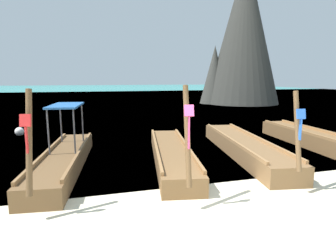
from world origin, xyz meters
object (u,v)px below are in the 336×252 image
(longtail_boat_red_ribbon, at_px, (64,158))
(longtail_boat_blue_ribbon, at_px, (244,147))
(longtail_boat_pink_ribbon, at_px, (171,154))
(karst_rock, at_px, (242,33))
(longtail_boat_turquoise_ribbon, at_px, (305,137))
(mooring_buoy_near, at_px, (20,132))

(longtail_boat_red_ribbon, xyz_separation_m, longtail_boat_blue_ribbon, (6.22, -0.06, -0.03))
(longtail_boat_red_ribbon, distance_m, longtail_boat_pink_ribbon, 3.42)
(longtail_boat_blue_ribbon, bearing_deg, karst_rock, 60.64)
(longtail_boat_pink_ribbon, distance_m, karst_rock, 25.41)
(longtail_boat_pink_ribbon, bearing_deg, longtail_boat_red_ribbon, 176.24)
(longtail_boat_pink_ribbon, distance_m, longtail_boat_blue_ribbon, 2.82)
(longtail_boat_red_ribbon, relative_size, karst_rock, 0.40)
(longtail_boat_red_ribbon, distance_m, karst_rock, 27.25)
(longtail_boat_turquoise_ribbon, distance_m, karst_rock, 21.72)
(longtail_boat_pink_ribbon, height_order, longtail_boat_turquoise_ribbon, longtail_boat_turquoise_ribbon)
(mooring_buoy_near, bearing_deg, longtail_boat_red_ribbon, -67.27)
(karst_rock, xyz_separation_m, mooring_buoy_near, (-19.84, -13.73, -7.45))
(longtail_boat_red_ribbon, xyz_separation_m, mooring_buoy_near, (-2.50, 5.97, -0.11))
(mooring_buoy_near, bearing_deg, longtail_boat_turquoise_ribbon, -23.22)
(longtail_boat_turquoise_ribbon, bearing_deg, karst_rock, 67.96)
(longtail_boat_red_ribbon, bearing_deg, longtail_boat_turquoise_ribbon, 4.46)
(longtail_boat_red_ribbon, bearing_deg, karst_rock, 48.65)
(longtail_boat_red_ribbon, bearing_deg, longtail_boat_blue_ribbon, -0.58)
(longtail_boat_red_ribbon, height_order, longtail_boat_turquoise_ribbon, longtail_boat_turquoise_ribbon)
(longtail_boat_pink_ribbon, xyz_separation_m, longtail_boat_blue_ribbon, (2.81, 0.16, 0.03))
(longtail_boat_blue_ribbon, bearing_deg, longtail_boat_pink_ribbon, -176.72)
(longtail_boat_pink_ribbon, height_order, karst_rock, karst_rock)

